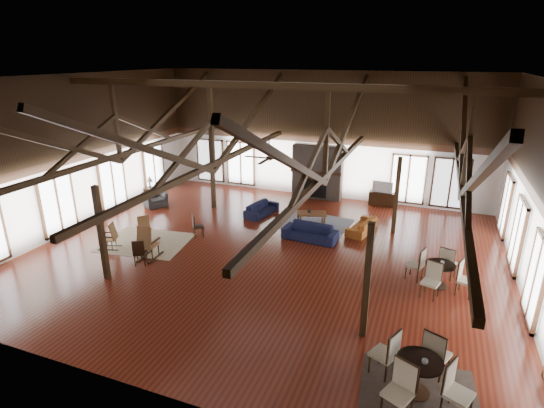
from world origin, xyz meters
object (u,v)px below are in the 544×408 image
at_px(coffee_table, 312,214).
at_px(sofa_navy_left, 262,209).
at_px(armchair, 155,199).
at_px(cafe_table_near, 419,370).
at_px(cafe_table_far, 440,271).
at_px(sofa_navy_front, 310,232).
at_px(sofa_orange, 362,226).
at_px(tv_console, 383,198).

bearing_deg(coffee_table, sofa_navy_left, 156.22).
distance_m(sofa_navy_left, armchair, 5.10).
height_order(cafe_table_near, cafe_table_far, cafe_table_near).
bearing_deg(sofa_navy_front, cafe_table_near, -53.39).
bearing_deg(sofa_orange, armchair, -76.12).
bearing_deg(sofa_orange, sofa_navy_left, -82.94).
bearing_deg(coffee_table, tv_console, 36.25).
bearing_deg(cafe_table_far, sofa_navy_front, 157.27).
xyz_separation_m(sofa_orange, coffee_table, (-2.12, 0.15, 0.15)).
distance_m(cafe_table_near, tv_console, 11.99).
bearing_deg(armchair, cafe_table_far, -70.63).
bearing_deg(coffee_table, armchair, 165.37).
bearing_deg(sofa_orange, coffee_table, -82.32).
bearing_deg(sofa_navy_left, cafe_table_near, -128.64).
bearing_deg(sofa_navy_left, sofa_orange, -82.61).
distance_m(sofa_orange, cafe_table_far, 4.48).
xyz_separation_m(sofa_orange, armchair, (-9.50, -0.37, 0.06)).
bearing_deg(tv_console, coffee_table, -125.09).
xyz_separation_m(armchair, tv_console, (9.84, 4.01, -0.01)).
xyz_separation_m(armchair, cafe_table_far, (12.40, -3.04, 0.20)).
xyz_separation_m(sofa_navy_front, armchair, (-7.79, 1.11, 0.02)).
distance_m(sofa_navy_front, armchair, 7.87).
height_order(sofa_navy_front, armchair, armchair).
xyz_separation_m(sofa_navy_left, sofa_orange, (4.45, -0.36, -0.00)).
height_order(sofa_navy_front, sofa_orange, sofa_navy_front).
relative_size(sofa_orange, cafe_table_far, 0.88).
height_order(sofa_orange, coffee_table, sofa_orange).
height_order(sofa_navy_left, armchair, armchair).
distance_m(coffee_table, armchair, 7.40).
bearing_deg(sofa_navy_left, coffee_table, -83.17).
bearing_deg(tv_console, sofa_navy_front, -111.79).
relative_size(sofa_orange, cafe_table_near, 0.83).
relative_size(armchair, tv_console, 0.80).
bearing_deg(cafe_table_far, cafe_table_near, -94.31).
height_order(armchair, tv_console, armchair).
bearing_deg(cafe_table_near, tv_console, 100.59).
relative_size(sofa_navy_left, tv_console, 1.47).
bearing_deg(sofa_navy_front, armchair, 176.05).
relative_size(sofa_navy_left, coffee_table, 1.33).
height_order(sofa_navy_left, cafe_table_near, cafe_table_near).
distance_m(coffee_table, cafe_table_near, 9.51).
relative_size(sofa_navy_front, sofa_navy_left, 1.14).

